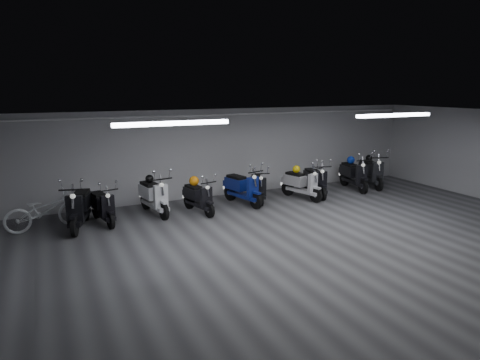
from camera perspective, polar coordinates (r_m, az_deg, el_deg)
name	(u,v)px	position (r m, az deg, el deg)	size (l,w,h in m)	color
floor	(318,244)	(9.72, 10.60, -8.56)	(14.00, 10.00, 0.01)	#3C3C3F
ceiling	(323,119)	(9.11, 11.31, 8.18)	(14.00, 10.00, 0.01)	slate
back_wall	(229,152)	(13.61, -1.53, 3.81)	(14.00, 0.01, 2.80)	#A3A3A5
fluor_strip_left	(173,123)	(8.68, -9.17, 7.62)	(2.40, 0.18, 0.08)	white
fluor_strip_right	(394,115)	(11.84, 20.27, 8.28)	(2.40, 0.18, 0.08)	white
conduit	(230,114)	(13.40, -1.41, 8.92)	(0.05, 0.05, 13.60)	white
scooter_0	(79,201)	(11.12, -21.11, -2.68)	(0.63, 1.89, 1.41)	black
scooter_1	(102,201)	(11.33, -18.30, -2.67)	(0.55, 1.65, 1.23)	black
scooter_2	(154,190)	(11.74, -11.68, -1.39)	(0.62, 1.85, 1.38)	silver
scooter_3	(198,192)	(11.71, -5.68, -1.67)	(0.54, 1.62, 1.20)	black
scooter_4	(243,182)	(12.48, 0.36, -0.34)	(0.61, 1.83, 1.36)	navy
scooter_5	(258,182)	(12.89, 2.53, -0.28)	(0.54, 1.63, 1.21)	black
scooter_6	(302,179)	(13.28, 8.43, 0.15)	(0.58, 1.74, 1.29)	silver
scooter_7	(315,176)	(13.72, 10.25, 0.54)	(0.59, 1.78, 1.32)	black
scooter_8	(354,170)	(14.85, 15.30, 1.34)	(0.62, 1.87, 1.39)	black
scooter_9	(372,167)	(15.45, 17.49, 1.69)	(0.64, 1.91, 1.42)	black
bicycle	(44,206)	(11.40, -25.13, -3.24)	(0.65, 1.84, 1.19)	white
helmet_0	(194,181)	(11.83, -6.28, -0.13)	(0.28, 0.28, 0.28)	orange
helmet_1	(149,179)	(11.91, -12.24, 0.17)	(0.23, 0.23, 0.23)	black
helmet_2	(296,169)	(13.38, 7.68, 1.48)	(0.24, 0.24, 0.24)	yellow
helmet_3	(351,160)	(15.02, 14.87, 2.65)	(0.27, 0.27, 0.27)	navy
helmet_4	(369,158)	(15.64, 17.15, 2.90)	(0.23, 0.23, 0.23)	black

